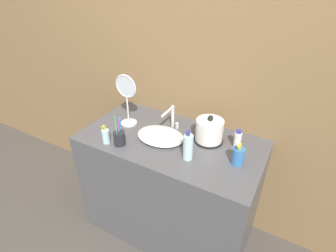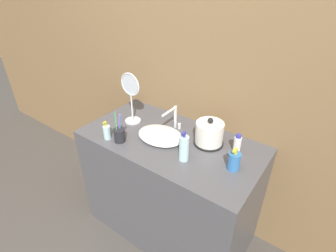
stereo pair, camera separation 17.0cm
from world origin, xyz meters
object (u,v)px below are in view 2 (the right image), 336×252
vanity_mirror (131,95)px  toothbrush_cup (119,135)px  mouthwash_bottle (107,132)px  hand_cream_bottle (237,144)px  shampoo_bottle (234,161)px  lotion_bottle (184,148)px  faucet (174,117)px  electric_kettle (209,134)px

vanity_mirror → toothbrush_cup: bearing=-66.4°
mouthwash_bottle → vanity_mirror: bearing=93.6°
toothbrush_cup → hand_cream_bottle: size_ratio=1.68×
toothbrush_cup → hand_cream_bottle: bearing=26.9°
toothbrush_cup → mouthwash_bottle: (-0.09, -0.03, 0.00)m
toothbrush_cup → shampoo_bottle: bearing=14.0°
lotion_bottle → faucet: bearing=134.2°
electric_kettle → shampoo_bottle: size_ratio=1.34×
lotion_bottle → vanity_mirror: (-0.55, 0.16, 0.13)m
faucet → electric_kettle: 0.29m
faucet → mouthwash_bottle: size_ratio=1.27×
lotion_bottle → shampoo_bottle: bearing=19.1°
faucet → shampoo_bottle: size_ratio=1.16×
electric_kettle → vanity_mirror: size_ratio=0.51×
electric_kettle → mouthwash_bottle: bearing=-149.2°
toothbrush_cup → vanity_mirror: bearing=113.6°
faucet → hand_cream_bottle: size_ratio=1.32×
electric_kettle → mouthwash_bottle: (-0.57, -0.34, -0.02)m
faucet → lotion_bottle: lotion_bottle is taller
faucet → mouthwash_bottle: bearing=-128.7°
electric_kettle → toothbrush_cup: 0.58m
lotion_bottle → shampoo_bottle: lotion_bottle is taller
vanity_mirror → mouthwash_bottle: bearing=-86.4°
faucet → vanity_mirror: bearing=-163.0°
shampoo_bottle → vanity_mirror: bearing=175.6°
lotion_bottle → shampoo_bottle: size_ratio=1.38×
faucet → shampoo_bottle: (0.52, -0.16, -0.04)m
shampoo_bottle → hand_cream_bottle: 0.17m
faucet → hand_cream_bottle: bearing=0.5°
lotion_bottle → vanity_mirror: vanity_mirror is taller
electric_kettle → vanity_mirror: 0.61m
shampoo_bottle → mouthwash_bottle: bearing=-165.8°
lotion_bottle → mouthwash_bottle: size_ratio=1.51×
mouthwash_bottle → hand_cream_bottle: bearing=25.7°
electric_kettle → mouthwash_bottle: electric_kettle is taller
electric_kettle → toothbrush_cup: (-0.49, -0.32, -0.02)m
shampoo_bottle → mouthwash_bottle: shampoo_bottle is taller
toothbrush_cup → electric_kettle: bearing=33.2°
lotion_bottle → mouthwash_bottle: (-0.53, -0.11, -0.03)m
faucet → toothbrush_cup: bearing=-120.8°
hand_cream_bottle → lotion_bottle: bearing=-131.3°
lotion_bottle → vanity_mirror: size_ratio=0.52×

